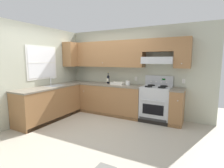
{
  "coord_description": "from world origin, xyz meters",
  "views": [
    {
      "loc": [
        2.42,
        -3.26,
        1.62
      ],
      "look_at": [
        0.32,
        0.7,
        1.0
      ],
      "focal_mm": 27.67,
      "sensor_mm": 36.0,
      "label": 1
    }
  ],
  "objects_px": {
    "bowl": "(118,84)",
    "paper_towel_roll": "(128,83)",
    "stove": "(156,103)",
    "wine_bottle": "(108,79)"
  },
  "relations": [
    {
      "from": "bowl",
      "to": "paper_towel_roll",
      "type": "distance_m",
      "value": 0.3
    },
    {
      "from": "stove",
      "to": "wine_bottle",
      "type": "xyz_separation_m",
      "value": [
        -1.5,
        0.09,
        0.57
      ]
    },
    {
      "from": "bowl",
      "to": "stove",
      "type": "bearing_deg",
      "value": 0.55
    },
    {
      "from": "bowl",
      "to": "paper_towel_roll",
      "type": "relative_size",
      "value": 3.07
    },
    {
      "from": "wine_bottle",
      "to": "paper_towel_roll",
      "type": "distance_m",
      "value": 0.67
    },
    {
      "from": "wine_bottle",
      "to": "paper_towel_roll",
      "type": "height_order",
      "value": "wine_bottle"
    },
    {
      "from": "bowl",
      "to": "paper_towel_roll",
      "type": "bearing_deg",
      "value": 9.65
    },
    {
      "from": "stove",
      "to": "wine_bottle",
      "type": "bearing_deg",
      "value": 176.67
    },
    {
      "from": "stove",
      "to": "paper_towel_roll",
      "type": "relative_size",
      "value": 9.54
    },
    {
      "from": "bowl",
      "to": "paper_towel_roll",
      "type": "xyz_separation_m",
      "value": [
        0.3,
        0.05,
        0.04
      ]
    }
  ]
}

